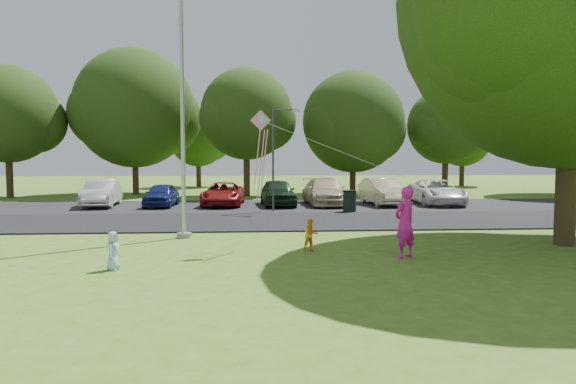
{
  "coord_description": "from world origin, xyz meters",
  "views": [
    {
      "loc": [
        -1.19,
        -12.35,
        2.75
      ],
      "look_at": [
        -0.06,
        4.0,
        1.6
      ],
      "focal_mm": 32.0,
      "sensor_mm": 36.0,
      "label": 1
    }
  ],
  "objects": [
    {
      "name": "trash_can",
      "position": [
        3.51,
        12.17,
        0.55
      ],
      "size": [
        0.69,
        0.69,
        1.09
      ],
      "rotation": [
        0.0,
        0.0,
        -0.27
      ],
      "color": "black",
      "rests_on": "ground"
    },
    {
      "name": "park_road",
      "position": [
        0.0,
        9.0,
        0.03
      ],
      "size": [
        60.0,
        6.0,
        0.06
      ],
      "primitive_type": "cube",
      "color": "black",
      "rests_on": "ground"
    },
    {
      "name": "child_yellow",
      "position": [
        0.48,
        2.25,
        0.47
      ],
      "size": [
        0.55,
        0.48,
        0.95
      ],
      "primitive_type": "imported",
      "rotation": [
        0.0,
        0.0,
        0.29
      ],
      "color": "yellow",
      "rests_on": "ground"
    },
    {
      "name": "flagpole",
      "position": [
        -3.5,
        5.0,
        4.17
      ],
      "size": [
        0.5,
        0.5,
        10.0
      ],
      "color": "#B7BABF",
      "rests_on": "ground"
    },
    {
      "name": "parked_cars",
      "position": [
        1.1,
        15.61,
        0.75
      ],
      "size": [
        20.54,
        5.22,
        1.45
      ],
      "color": "silver",
      "rests_on": "ground"
    },
    {
      "name": "parking_strip",
      "position": [
        0.0,
        15.5,
        0.03
      ],
      "size": [
        42.0,
        7.0,
        0.06
      ],
      "primitive_type": "cube",
      "color": "black",
      "rests_on": "ground"
    },
    {
      "name": "tree_row",
      "position": [
        1.59,
        24.23,
        5.71
      ],
      "size": [
        64.35,
        11.94,
        10.88
      ],
      "color": "#332316",
      "rests_on": "ground"
    },
    {
      "name": "ground",
      "position": [
        0.0,
        0.0,
        0.0
      ],
      "size": [
        120.0,
        120.0,
        0.0
      ],
      "primitive_type": "plane",
      "color": "#436E1D",
      "rests_on": "ground"
    },
    {
      "name": "woman",
      "position": [
        2.91,
        1.11,
        0.96
      ],
      "size": [
        0.84,
        0.77,
        1.93
      ],
      "primitive_type": "imported",
      "rotation": [
        0.0,
        0.0,
        3.71
      ],
      "color": "#E31EA8",
      "rests_on": "ground"
    },
    {
      "name": "kite",
      "position": [
        -0.88,
        2.56,
        3.33
      ],
      "size": [
        4.16,
        1.74,
        2.65
      ],
      "rotation": [
        0.0,
        0.0,
        -0.03
      ],
      "color": "pink",
      "rests_on": "ground"
    },
    {
      "name": "child_blue",
      "position": [
        -4.56,
        0.14,
        0.47
      ],
      "size": [
        0.36,
        0.49,
        0.94
      ],
      "primitive_type": "imported",
      "rotation": [
        0.0,
        0.0,
        1.44
      ],
      "color": "#9BC2EE",
      "rests_on": "ground"
    },
    {
      "name": "street_lamp",
      "position": [
        0.01,
        12.58,
        3.07
      ],
      "size": [
        1.39,
        0.58,
        5.11
      ],
      "rotation": [
        0.0,
        0.0,
        -0.32
      ],
      "color": "#3F3F44",
      "rests_on": "ground"
    },
    {
      "name": "horizon_trees",
      "position": [
        4.06,
        33.88,
        4.3
      ],
      "size": [
        77.46,
        7.2,
        7.02
      ],
      "color": "#332316",
      "rests_on": "ground"
    },
    {
      "name": "big_tree",
      "position": [
        8.37,
        2.69,
        7.26
      ],
      "size": [
        10.97,
        10.45,
        12.78
      ],
      "rotation": [
        0.0,
        0.0,
        -0.32
      ],
      "color": "#332316",
      "rests_on": "ground"
    }
  ]
}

